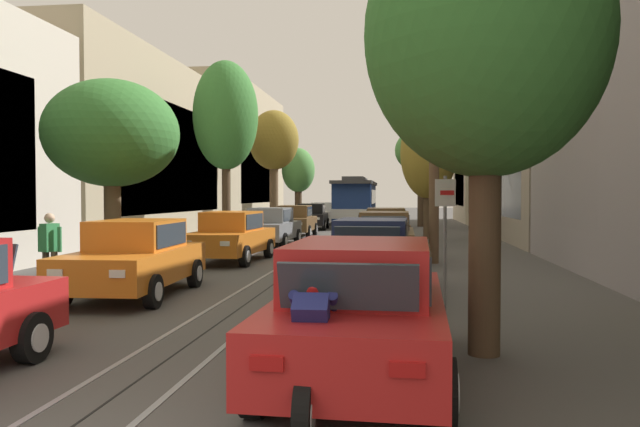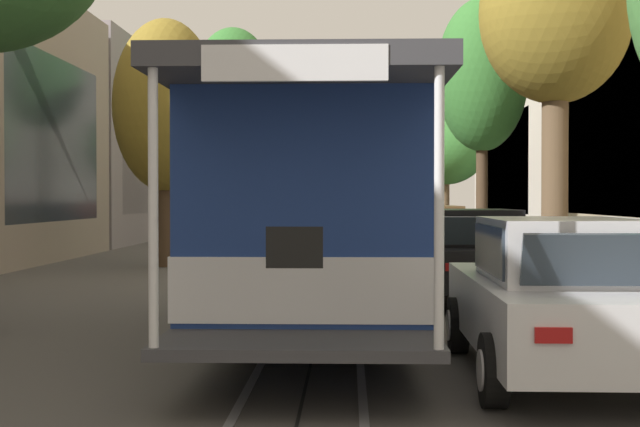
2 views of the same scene
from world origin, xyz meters
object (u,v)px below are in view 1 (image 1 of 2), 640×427
(parked_car_grey_fourth_left, at_px, (270,227))
(street_tree_kerb_right_fourth, at_px, (421,151))
(parked_car_white_far_left, at_px, (323,213))
(street_tree_kerb_right_second, at_px, (435,60))
(parked_car_black_sixth_left, at_px, (311,216))
(street_tree_kerb_left_fourth, at_px, (274,142))
(street_tree_kerb_left_far, at_px, (298,171))
(pedestrian_on_left_pavement, at_px, (50,247))
(motorcycle_with_rider, at_px, (313,352))
(street_sign_post, at_px, (445,227))
(parked_car_brown_fourth_right, at_px, (386,227))
(parked_car_red_near_right, at_px, (361,310))
(parked_car_brown_mid_right, at_px, (385,236))
(street_tree_kerb_left_mid, at_px, (226,116))
(parked_car_brown_fifth_left, at_px, (295,221))
(parked_car_navy_second_right, at_px, (372,254))
(parked_car_orange_mid_left, at_px, (231,236))
(cable_car_trolley, at_px, (355,202))
(parked_car_orange_second_left, at_px, (135,258))
(street_tree_kerb_right_near, at_px, (486,37))
(street_tree_kerb_left_second, at_px, (112,135))
(street_tree_kerb_right_mid, at_px, (428,153))

(parked_car_grey_fourth_left, distance_m, street_tree_kerb_right_fourth, 18.63)
(parked_car_white_far_left, distance_m, street_tree_kerb_right_second, 26.21)
(parked_car_white_far_left, bearing_deg, parked_car_black_sixth_left, -89.29)
(parked_car_white_far_left, bearing_deg, street_tree_kerb_left_fourth, -102.36)
(street_tree_kerb_left_far, bearing_deg, pedestrian_on_left_pavement, -90.58)
(parked_car_black_sixth_left, height_order, street_tree_kerb_left_fourth, street_tree_kerb_left_fourth)
(parked_car_black_sixth_left, xyz_separation_m, street_tree_kerb_left_fourth, (-1.95, -1.94, 4.40))
(street_tree_kerb_left_fourth, distance_m, motorcycle_with_rider, 30.92)
(motorcycle_with_rider, xyz_separation_m, street_sign_post, (1.59, 5.46, 0.88))
(parked_car_brown_fourth_right, xyz_separation_m, motorcycle_with_rider, (-0.24, -19.49, -0.15))
(parked_car_red_near_right, distance_m, street_tree_kerb_left_fourth, 29.73)
(parked_car_black_sixth_left, bearing_deg, motorcycle_with_rider, -81.79)
(motorcycle_with_rider, bearing_deg, parked_car_brown_mid_right, 88.64)
(street_tree_kerb_left_mid, height_order, street_tree_kerb_right_fourth, street_tree_kerb_left_mid)
(parked_car_brown_fifth_left, distance_m, pedestrian_on_left_pavement, 18.47)
(parked_car_navy_second_right, xyz_separation_m, parked_car_brown_fourth_right, (0.04, 11.61, 0.00))
(parked_car_red_near_right, xyz_separation_m, street_tree_kerb_left_fourth, (-6.90, 28.59, 4.40))
(parked_car_orange_mid_left, distance_m, pedestrian_on_left_pavement, 6.69)
(cable_car_trolley, bearing_deg, parked_car_grey_fourth_left, -98.24)
(parked_car_brown_fifth_left, bearing_deg, street_tree_kerb_left_mid, -111.63)
(parked_car_brown_mid_right, height_order, street_tree_kerb_left_mid, street_tree_kerb_left_mid)
(parked_car_brown_fourth_right, bearing_deg, parked_car_navy_second_right, -90.19)
(street_tree_kerb_right_second, xyz_separation_m, cable_car_trolley, (-3.98, 21.98, -4.57))
(parked_car_navy_second_right, bearing_deg, parked_car_orange_mid_left, 131.11)
(street_tree_kerb_left_fourth, distance_m, pedestrian_on_left_pavement, 23.29)
(parked_car_grey_fourth_left, relative_size, parked_car_white_far_left, 1.01)
(parked_car_red_near_right, xyz_separation_m, street_tree_kerb_right_second, (1.48, 12.30, 5.43))
(cable_car_trolley, bearing_deg, street_tree_kerb_left_fourth, -127.61)
(street_tree_kerb_left_mid, bearing_deg, parked_car_orange_mid_left, -72.74)
(parked_car_black_sixth_left, bearing_deg, parked_car_grey_fourth_left, -89.63)
(parked_car_navy_second_right, height_order, street_sign_post, street_sign_post)
(street_tree_kerb_left_fourth, bearing_deg, cable_car_trolley, 52.39)
(street_tree_kerb_right_second, relative_size, pedestrian_on_left_pavement, 4.81)
(parked_car_brown_fifth_left, xyz_separation_m, parked_car_red_near_right, (4.87, -24.01, 0.00))
(parked_car_brown_mid_right, height_order, street_tree_kerb_left_fourth, street_tree_kerb_left_fourth)
(parked_car_black_sixth_left, bearing_deg, parked_car_orange_mid_left, -89.70)
(parked_car_orange_second_left, relative_size, street_tree_kerb_right_near, 0.73)
(parked_car_brown_fourth_right, relative_size, street_tree_kerb_left_mid, 0.56)
(parked_car_brown_fourth_right, xyz_separation_m, street_sign_post, (1.35, -14.03, 0.73))
(parked_car_orange_second_left, height_order, parked_car_grey_fourth_left, same)
(street_tree_kerb_left_second, relative_size, street_tree_kerb_left_mid, 0.65)
(street_tree_kerb_left_far, xyz_separation_m, cable_car_trolley, (4.36, -2.87, -2.16))
(street_tree_kerb_left_far, bearing_deg, street_tree_kerb_right_second, -71.45)
(street_tree_kerb_left_fourth, distance_m, street_tree_kerb_left_far, 8.68)
(parked_car_black_sixth_left, relative_size, street_tree_kerb_right_second, 0.54)
(parked_car_red_near_right, xyz_separation_m, pedestrian_on_left_pavement, (-7.18, 5.69, 0.17))
(parked_car_brown_fifth_left, xyz_separation_m, parked_car_navy_second_right, (4.71, -17.42, 0.00))
(street_tree_kerb_right_fourth, bearing_deg, parked_car_grey_fourth_left, -111.68)
(street_tree_kerb_right_mid, bearing_deg, street_sign_post, -91.73)
(street_tree_kerb_left_fourth, relative_size, street_tree_kerb_left_far, 1.28)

